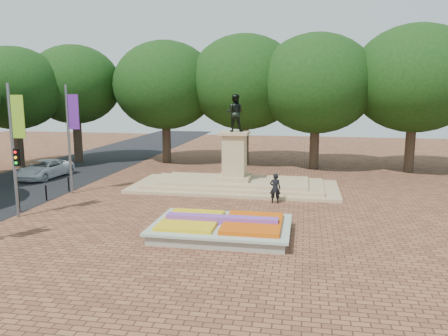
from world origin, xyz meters
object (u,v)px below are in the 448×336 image
monument (234,175)px  van (45,169)px  flower_bed (222,227)px  pedestrian (275,188)px

monument → van: monument is taller
flower_bed → pedestrian: size_ratio=3.49×
pedestrian → monument: bearing=-50.1°
monument → pedestrian: (3.03, -3.62, 0.02)m
monument → flower_bed: bearing=-84.1°
flower_bed → van: 19.33m
pedestrian → van: bearing=-14.1°
flower_bed → van: size_ratio=1.27×
flower_bed → monument: monument is taller
flower_bed → pedestrian: bearing=72.6°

